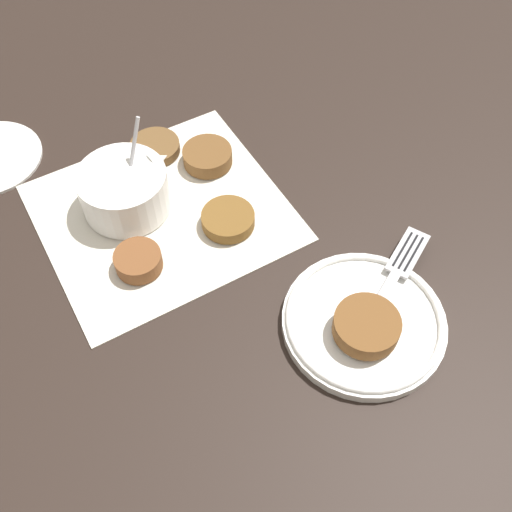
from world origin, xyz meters
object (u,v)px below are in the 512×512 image
at_px(sauce_bowl, 125,192).
at_px(serving_plate, 364,321).
at_px(fritter_on_plate, 366,326).
at_px(fork, 395,275).

bearing_deg(sauce_bowl, serving_plate, -69.58).
height_order(sauce_bowl, fritter_on_plate, sauce_bowl).
bearing_deg(fork, fritter_on_plate, -158.50).
relative_size(serving_plate, fork, 1.00).
bearing_deg(fork, sauce_bowl, 121.66).
relative_size(sauce_bowl, fritter_on_plate, 1.67).
height_order(sauce_bowl, serving_plate, sauce_bowl).
xyz_separation_m(sauce_bowl, fritter_on_plate, (0.11, -0.33, -0.00)).
height_order(serving_plate, fritter_on_plate, fritter_on_plate).
distance_m(sauce_bowl, fork, 0.35).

